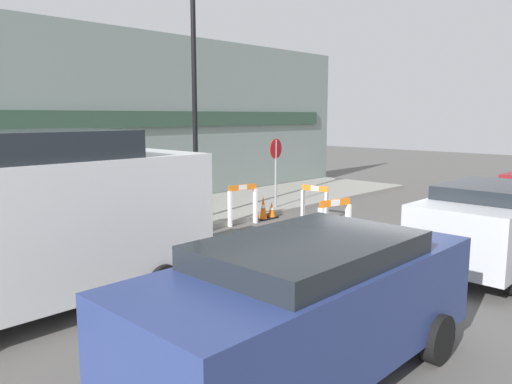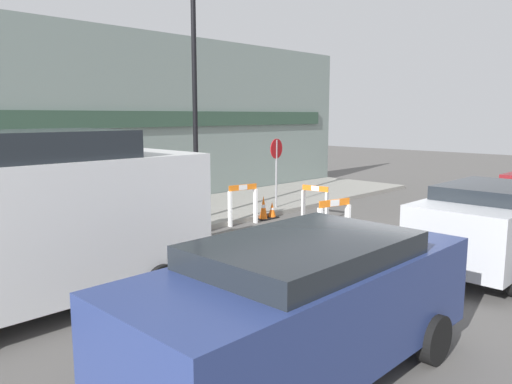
{
  "view_description": "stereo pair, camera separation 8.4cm",
  "coord_description": "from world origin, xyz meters",
  "views": [
    {
      "loc": [
        -9.49,
        -5.0,
        2.92
      ],
      "look_at": [
        -0.53,
        3.62,
        1.0
      ],
      "focal_mm": 35.0,
      "sensor_mm": 36.0,
      "label": 1
    },
    {
      "loc": [
        -9.43,
        -5.07,
        2.92
      ],
      "look_at": [
        -0.53,
        3.62,
        1.0
      ],
      "focal_mm": 35.0,
      "sensor_mm": 36.0,
      "label": 2
    }
  ],
  "objects": [
    {
      "name": "traffic_cone_2",
      "position": [
        0.93,
        4.4,
        0.22
      ],
      "size": [
        0.3,
        0.3,
        0.46
      ],
      "color": "black",
      "rests_on": "ground_plane"
    },
    {
      "name": "work_van",
      "position": [
        -6.77,
        2.3,
        1.46
      ],
      "size": [
        5.52,
        2.19,
        2.7
      ],
      "color": "white",
      "rests_on": "ground_plane"
    },
    {
      "name": "parked_car_0",
      "position": [
        -5.36,
        -1.83,
        0.92
      ],
      "size": [
        4.44,
        1.91,
        1.62
      ],
      "color": "navy",
      "rests_on": "ground_plane"
    },
    {
      "name": "sidewalk_slab",
      "position": [
        0.0,
        6.42,
        0.06
      ],
      "size": [
        18.0,
        3.83,
        0.13
      ],
      "color": "gray",
      "rests_on": "ground_plane"
    },
    {
      "name": "barricade_3",
      "position": [
        -2.57,
        3.56,
        0.52
      ],
      "size": [
        0.36,
        0.7,
        1.0
      ],
      "rotation": [
        0.0,
        0.0,
        10.65
      ],
      "color": "white",
      "rests_on": "ground_plane"
    },
    {
      "name": "traffic_cone_0",
      "position": [
        0.05,
        1.55,
        0.23
      ],
      "size": [
        0.3,
        0.3,
        0.48
      ],
      "color": "black",
      "rests_on": "ground_plane"
    },
    {
      "name": "barricade_2",
      "position": [
        -0.28,
        4.35,
        0.59
      ],
      "size": [
        0.88,
        0.3,
        1.09
      ],
      "rotation": [
        0.0,
        0.0,
        9.23
      ],
      "color": "white",
      "rests_on": "ground_plane"
    },
    {
      "name": "storefront_facade",
      "position": [
        0.0,
        8.41,
        2.75
      ],
      "size": [
        18.0,
        0.22,
        5.5
      ],
      "color": "gray",
      "rests_on": "ground_plane"
    },
    {
      "name": "ground_plane",
      "position": [
        0.0,
        0.0,
        0.0
      ],
      "size": [
        60.0,
        60.0,
        0.0
      ],
      "primitive_type": "plane",
      "color": "#565451"
    },
    {
      "name": "barricade_0",
      "position": [
        -0.76,
        1.05,
        0.61
      ],
      "size": [
        0.86,
        0.32,
        1.14
      ],
      "rotation": [
        0.0,
        0.0,
        6.06
      ],
      "color": "white",
      "rests_on": "ground_plane"
    },
    {
      "name": "parked_car_1",
      "position": [
        0.26,
        -1.83,
        0.93
      ],
      "size": [
        3.85,
        1.92,
        1.64
      ],
      "color": "#B7BABF",
      "rests_on": "ground_plane"
    },
    {
      "name": "barricade_1",
      "position": [
        1.55,
        3.34,
        0.53
      ],
      "size": [
        0.24,
        0.83,
        0.98
      ],
      "rotation": [
        0.0,
        0.0,
        7.98
      ],
      "color": "white",
      "rests_on": "ground_plane"
    },
    {
      "name": "stop_sign",
      "position": [
        1.76,
        4.99,
        1.53
      ],
      "size": [
        0.6,
        0.09,
        2.09
      ],
      "rotation": [
        0.0,
        0.0,
        3.27
      ],
      "color": "gray",
      "rests_on": "sidewalk_slab"
    },
    {
      "name": "person_worker",
      "position": [
        -2.74,
        4.25,
        0.84
      ],
      "size": [
        0.51,
        0.51,
        1.59
      ],
      "rotation": [
        0.0,
        0.0,
        -0.47
      ],
      "color": "#33333D",
      "rests_on": "ground_plane"
    },
    {
      "name": "traffic_cone_1",
      "position": [
        0.57,
        4.4,
        0.33
      ],
      "size": [
        0.3,
        0.3,
        0.69
      ],
      "color": "black",
      "rests_on": "ground_plane"
    },
    {
      "name": "streetlamp_post",
      "position": [
        -1.03,
        5.38,
        4.05
      ],
      "size": [
        0.44,
        0.44,
        6.19
      ],
      "color": "black",
      "rests_on": "sidewalk_slab"
    }
  ]
}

